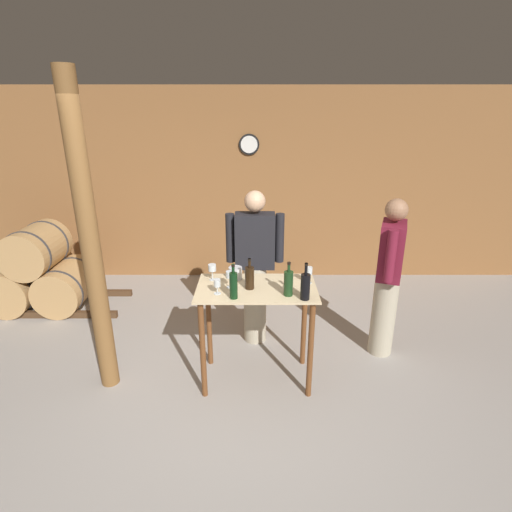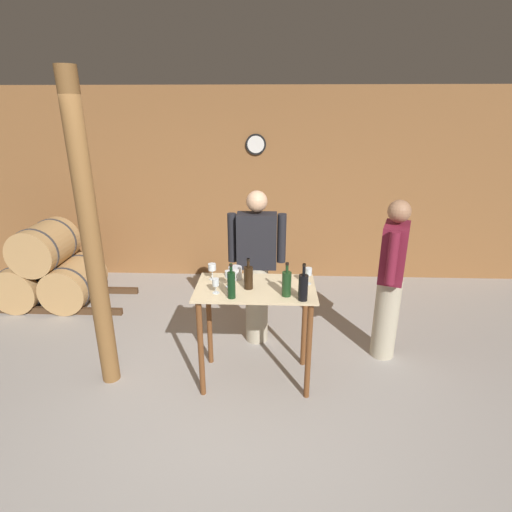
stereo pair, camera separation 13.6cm
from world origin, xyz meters
name	(u,v)px [view 1 (the left image)]	position (x,y,z in m)	size (l,w,h in m)	color
ground_plane	(231,412)	(0.00, 0.00, 0.00)	(14.00, 14.00, 0.00)	#9E9993
back_wall	(241,187)	(0.00, 2.98, 1.35)	(8.40, 0.08, 2.70)	brown
barrel_rack	(40,275)	(-2.50, 1.93, 0.44)	(2.02, 0.76, 1.08)	#4C331E
tasting_table	(256,309)	(0.21, 0.45, 0.74)	(1.04, 0.60, 0.95)	beige
wooden_post	(90,245)	(-1.15, 0.39, 1.35)	(0.16, 0.16, 2.70)	brown
wine_bottle_far_left	(233,285)	(0.03, 0.24, 1.07)	(0.07, 0.07, 0.30)	black
wine_bottle_left	(249,277)	(0.15, 0.42, 1.05)	(0.08, 0.08, 0.27)	black
wine_bottle_center	(288,283)	(0.47, 0.29, 1.06)	(0.08, 0.08, 0.29)	#193819
wine_bottle_right	(305,286)	(0.60, 0.22, 1.06)	(0.08, 0.08, 0.31)	black
wine_glass_near_left	(212,268)	(-0.19, 0.61, 1.06)	(0.07, 0.07, 0.15)	silver
wine_glass_near_center	(217,284)	(-0.11, 0.32, 1.04)	(0.06, 0.06, 0.13)	silver
wine_glass_near_right	(229,275)	(-0.02, 0.44, 1.06)	(0.06, 0.06, 0.15)	silver
wine_glass_far_side	(308,271)	(0.67, 0.54, 1.06)	(0.06, 0.06, 0.15)	silver
ice_bucket	(235,273)	(0.02, 0.63, 1.00)	(0.12, 0.12, 0.11)	silver
person_host	(254,265)	(0.20, 1.14, 0.87)	(0.59, 0.24, 1.66)	#B7AD93
person_visitor_with_scarf	(388,276)	(1.51, 0.90, 0.86)	(0.34, 0.56, 1.63)	#B7AD93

